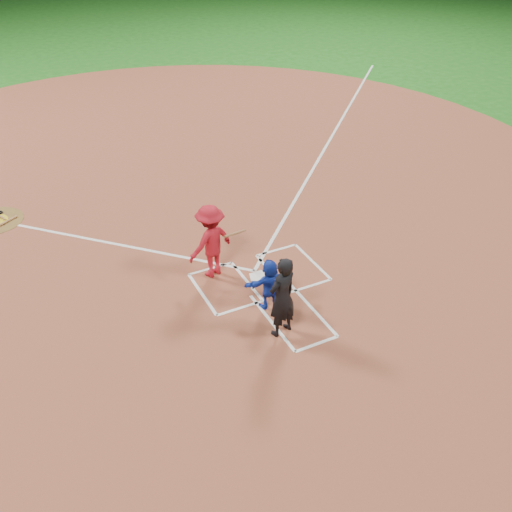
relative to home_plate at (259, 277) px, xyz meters
name	(u,v)px	position (x,y,z in m)	size (l,w,h in m)	color
ground	(259,277)	(0.00, 0.00, -0.02)	(120.00, 120.00, 0.00)	#175816
home_plate_dirt	(179,183)	(0.00, 6.00, -0.01)	(28.00, 28.00, 0.01)	brown
home_plate	(259,277)	(0.00, 0.00, 0.00)	(0.60, 0.60, 0.02)	white
on_deck_bat_c	(6,222)	(-5.50, 5.78, 0.03)	(0.06, 0.06, 0.84)	#9B6839
catcher	(270,284)	(-0.31, -1.12, 0.64)	(1.19, 0.38, 1.29)	#1533B1
umpire	(282,297)	(-0.51, -2.09, 0.99)	(0.73, 0.48, 1.99)	black
chalk_markings	(186,191)	(0.00, 5.29, -0.01)	(28.35, 17.32, 0.01)	white
batter_at_plate	(211,241)	(-1.02, 0.69, 0.98)	(1.71, 1.08, 1.98)	#AA121F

